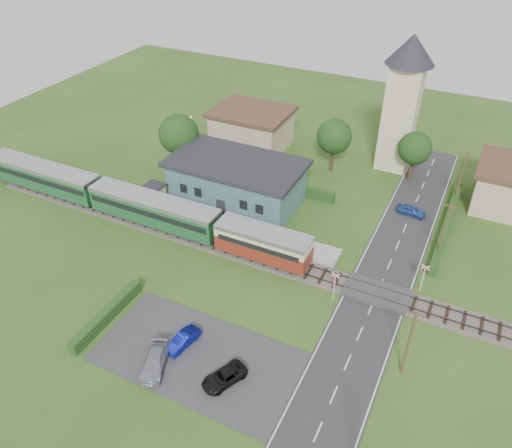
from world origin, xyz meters
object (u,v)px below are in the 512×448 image
at_px(car_on_road, 411,210).
at_px(car_park_dark, 224,377).
at_px(car_park_silver, 154,362).
at_px(pedestrian_near, 251,228).
at_px(equipment_hut, 155,194).
at_px(car_park_blue, 183,340).
at_px(house_west, 252,128).
at_px(station_building, 237,181).
at_px(pedestrian_far, 180,208).
at_px(church_tower, 404,94).
at_px(crossing_signal_near, 335,282).
at_px(crossing_signal_far, 424,274).
at_px(train, 131,203).

distance_m(car_on_road, car_park_dark, 31.42).
relative_size(car_park_silver, pedestrian_near, 2.77).
height_order(equipment_hut, car_park_blue, equipment_hut).
xyz_separation_m(house_west, car_park_blue, (11.77, -36.48, -2.15)).
relative_size(car_on_road, car_park_dark, 0.89).
height_order(station_building, car_park_blue, station_building).
bearing_deg(car_park_dark, house_west, 138.69).
height_order(car_park_blue, pedestrian_far, pedestrian_far).
distance_m(equipment_hut, car_park_silver, 24.19).
xyz_separation_m(station_building, car_park_silver, (5.99, -25.49, -2.00)).
bearing_deg(equipment_hut, car_on_road, 23.11).
distance_m(station_building, car_park_dark, 26.97).
distance_m(church_tower, car_park_dark, 42.43).
xyz_separation_m(church_tower, pedestrian_far, (-19.20, -23.25, -8.99)).
bearing_deg(pedestrian_near, crossing_signal_near, 156.57).
bearing_deg(church_tower, car_park_blue, -101.77).
bearing_deg(car_park_silver, crossing_signal_far, 24.98).
distance_m(church_tower, pedestrian_far, 31.46).
bearing_deg(crossing_signal_far, crossing_signal_near, -146.31).
distance_m(church_tower, crossing_signal_near, 29.57).
height_order(equipment_hut, pedestrian_far, equipment_hut).
bearing_deg(pedestrian_near, house_west, -61.89).
bearing_deg(car_park_dark, car_park_silver, -142.21).
xyz_separation_m(train, church_tower, (23.89, 26.00, 8.05)).
height_order(crossing_signal_far, car_park_dark, crossing_signal_far).
distance_m(church_tower, crossing_signal_far, 26.39).
relative_size(station_building, train, 0.37).
distance_m(car_park_silver, car_park_dark, 5.91).
height_order(station_building, house_west, house_west).
bearing_deg(house_west, train, -99.59).
xyz_separation_m(train, car_park_dark, (20.64, -15.19, -1.57)).
xyz_separation_m(station_building, pedestrian_near, (5.00, -6.07, -1.48)).
bearing_deg(car_on_road, car_park_blue, 161.76).
bearing_deg(car_park_dark, car_park_blue, -173.96).
distance_m(crossing_signal_near, crossing_signal_far, 8.65).
relative_size(house_west, crossing_signal_near, 3.30).
xyz_separation_m(car_park_blue, pedestrian_far, (-10.97, 16.23, 0.59)).
bearing_deg(pedestrian_far, train, 107.88).
xyz_separation_m(crossing_signal_far, pedestrian_near, (-18.60, 0.53, -0.92)).
bearing_deg(car_park_silver, house_west, 83.51).
bearing_deg(house_west, equipment_hut, -98.62).
bearing_deg(station_building, train, -134.65).
distance_m(car_park_blue, pedestrian_far, 19.60).
relative_size(house_west, car_park_blue, 3.15).
distance_m(equipment_hut, station_building, 9.92).
bearing_deg(station_building, equipment_hut, -144.08).
relative_size(church_tower, crossing_signal_near, 5.37).
height_order(house_west, car_park_blue, house_west).
height_order(house_west, crossing_signal_near, house_west).
height_order(church_tower, pedestrian_far, church_tower).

